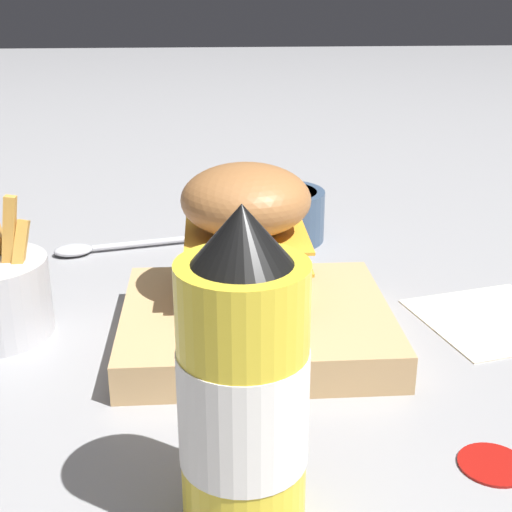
{
  "coord_description": "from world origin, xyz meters",
  "views": [
    {
      "loc": [
        -0.02,
        0.57,
        0.31
      ],
      "look_at": [
        -0.06,
        -0.02,
        0.08
      ],
      "focal_mm": 50.0,
      "sensor_mm": 36.0,
      "label": 1
    }
  ],
  "objects_px": {
    "burger": "(246,230)",
    "spoon": "(94,248)",
    "ketchup_bottle": "(243,391)",
    "side_bowl": "(280,214)",
    "serving_board": "(256,324)"
  },
  "relations": [
    {
      "from": "ketchup_bottle",
      "to": "side_bowl",
      "type": "distance_m",
      "value": 0.51
    },
    {
      "from": "side_bowl",
      "to": "spoon",
      "type": "bearing_deg",
      "value": 8.57
    },
    {
      "from": "ketchup_bottle",
      "to": "spoon",
      "type": "distance_m",
      "value": 0.5
    },
    {
      "from": "burger",
      "to": "spoon",
      "type": "height_order",
      "value": "burger"
    },
    {
      "from": "burger",
      "to": "ketchup_bottle",
      "type": "distance_m",
      "value": 0.26
    },
    {
      "from": "serving_board",
      "to": "side_bowl",
      "type": "xyz_separation_m",
      "value": [
        -0.05,
        -0.27,
        0.02
      ]
    },
    {
      "from": "side_bowl",
      "to": "spoon",
      "type": "distance_m",
      "value": 0.24
    },
    {
      "from": "ketchup_bottle",
      "to": "side_bowl",
      "type": "bearing_deg",
      "value": -98.25
    },
    {
      "from": "side_bowl",
      "to": "spoon",
      "type": "height_order",
      "value": "side_bowl"
    },
    {
      "from": "burger",
      "to": "spoon",
      "type": "bearing_deg",
      "value": -49.79
    },
    {
      "from": "ketchup_bottle",
      "to": "spoon",
      "type": "relative_size",
      "value": 1.11
    },
    {
      "from": "burger",
      "to": "serving_board",
      "type": "bearing_deg",
      "value": 103.02
    },
    {
      "from": "ketchup_bottle",
      "to": "spoon",
      "type": "bearing_deg",
      "value": -71.35
    },
    {
      "from": "serving_board",
      "to": "burger",
      "type": "height_order",
      "value": "burger"
    },
    {
      "from": "burger",
      "to": "ketchup_bottle",
      "type": "height_order",
      "value": "ketchup_bottle"
    }
  ]
}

